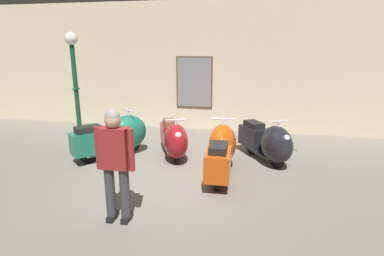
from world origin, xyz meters
name	(u,v)px	position (x,y,z in m)	size (l,w,h in m)	color
ground_plane	(167,178)	(0.00, 0.00, 0.00)	(60.00, 60.00, 0.00)	slate
showroom_back_wall	(202,67)	(0.00, 3.86, 1.89)	(18.00, 0.24, 3.78)	beige
scooter_0	(117,136)	(-1.48, 0.96, 0.49)	(1.54, 1.67, 1.08)	black
scooter_1	(174,139)	(-0.14, 1.09, 0.45)	(1.09, 1.68, 1.00)	black
scooter_2	(221,150)	(1.00, 0.43, 0.49)	(0.60, 1.79, 1.09)	black
scooter_3	(269,142)	(1.96, 1.24, 0.47)	(1.31, 1.68, 1.03)	black
lamppost	(75,82)	(-2.75, 1.50, 1.65)	(0.31, 0.31, 2.83)	#144728
visitor_0	(115,159)	(-0.27, -1.61, 0.98)	(0.57, 0.28, 1.69)	black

